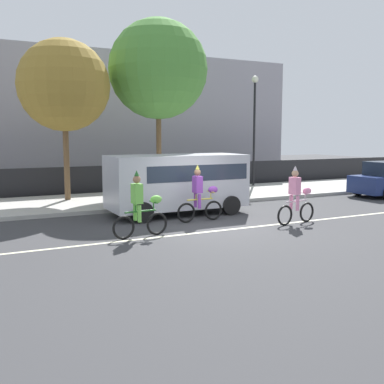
{
  "coord_description": "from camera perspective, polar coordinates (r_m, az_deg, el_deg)",
  "views": [
    {
      "loc": [
        -6.72,
        -12.13,
        2.9
      ],
      "look_at": [
        -0.09,
        1.2,
        1.0
      ],
      "focal_mm": 42.0,
      "sensor_mm": 36.0,
      "label": 1
    }
  ],
  "objects": [
    {
      "name": "parade_cyclist_purple",
      "position": [
        15.05,
        1.07,
        -0.59
      ],
      "size": [
        1.72,
        0.5,
        1.92
      ],
      "color": "black",
      "rests_on": "ground"
    },
    {
      "name": "street_tree_far_corner",
      "position": [
        21.5,
        -4.32,
        15.25
      ],
      "size": [
        4.57,
        4.57,
        8.03
      ],
      "color": "brown",
      "rests_on": "sidewalk_curb"
    },
    {
      "name": "fence_line",
      "position": [
        22.66,
        -9.06,
        1.61
      ],
      "size": [
        40.0,
        0.08,
        1.4
      ],
      "primitive_type": "cube",
      "color": "black",
      "rests_on": "ground"
    },
    {
      "name": "sidewalk_curb",
      "position": [
        20.01,
        -6.54,
        -0.89
      ],
      "size": [
        60.0,
        5.0,
        0.15
      ],
      "primitive_type": "cube",
      "color": "#ADAAA3",
      "rests_on": "ground"
    },
    {
      "name": "parade_cyclist_pink",
      "position": [
        15.02,
        13.17,
        -0.8
      ],
      "size": [
        1.71,
        0.52,
        1.92
      ],
      "color": "black",
      "rests_on": "ground"
    },
    {
      "name": "street_tree_near_lamp",
      "position": [
        19.84,
        -15.96,
        12.87
      ],
      "size": [
        3.8,
        3.8,
        6.69
      ],
      "color": "brown",
      "rests_on": "sidewalk_curb"
    },
    {
      "name": "parked_van_silver",
      "position": [
        16.41,
        -1.68,
        1.6
      ],
      "size": [
        5.0,
        2.22,
        2.18
      ],
      "color": "silver",
      "rests_on": "ground"
    },
    {
      "name": "road_centre_line",
      "position": [
        13.74,
        3.52,
        -4.91
      ],
      "size": [
        36.0,
        0.14,
        0.01
      ],
      "primitive_type": "cube",
      "color": "beige",
      "rests_on": "ground"
    },
    {
      "name": "ground_plane",
      "position": [
        14.17,
        2.51,
        -4.54
      ],
      "size": [
        80.0,
        80.0,
        0.0
      ],
      "primitive_type": "plane",
      "color": "#38383A"
    },
    {
      "name": "street_lamp_post",
      "position": [
        24.65,
        7.94,
        9.73
      ],
      "size": [
        0.36,
        0.36,
        5.86
      ],
      "color": "black",
      "rests_on": "sidewalk_curb"
    },
    {
      "name": "building_backdrop",
      "position": [
        30.77,
        -15.09,
        8.95
      ],
      "size": [
        28.0,
        8.0,
        7.86
      ],
      "primitive_type": "cube",
      "color": "#99939E",
      "rests_on": "ground"
    },
    {
      "name": "parade_cyclist_lime",
      "position": [
        12.79,
        -6.52,
        -2.04
      ],
      "size": [
        1.72,
        0.5,
        1.92
      ],
      "color": "black",
      "rests_on": "ground"
    }
  ]
}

